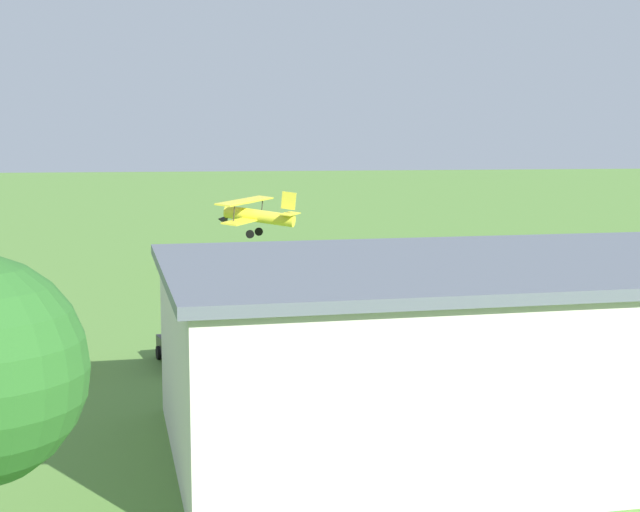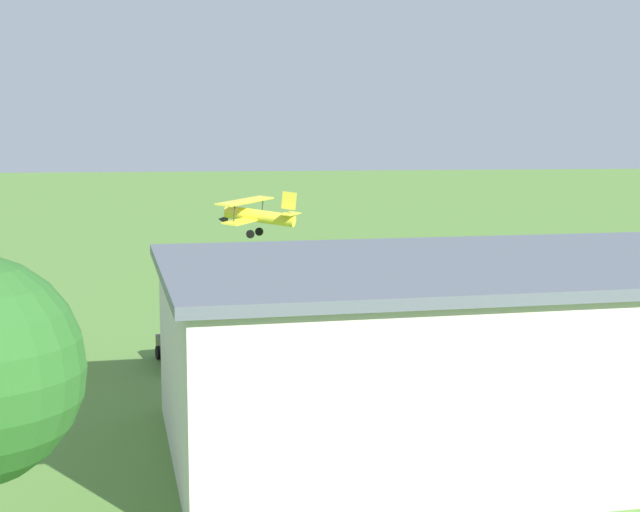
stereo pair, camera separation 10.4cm
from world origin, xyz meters
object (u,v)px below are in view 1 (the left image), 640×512
object	(u,v)px
hangar	(537,348)
biplane	(256,214)
person_near_hangar_door	(344,328)
person_walking_on_apron	(577,334)
car_black	(184,347)
person_beside_truck	(198,329)
car_yellow	(35,356)
person_at_fence_line	(289,334)

from	to	relation	value
hangar	biplane	xyz separation A→B (m)	(5.90, -40.94, 1.33)
person_near_hangar_door	person_walking_on_apron	bearing A→B (deg)	162.56
car_black	person_walking_on_apron	bearing A→B (deg)	178.84
hangar	person_beside_truck	xyz separation A→B (m)	(11.18, -17.17, -2.49)
person_walking_on_apron	person_beside_truck	bearing A→B (deg)	-14.51
biplane	person_beside_truck	xyz separation A→B (m)	(5.27, 23.77, -3.82)
car_yellow	person_walking_on_apron	size ratio (longest dim) A/B	2.43
person_walking_on_apron	biplane	bearing A→B (deg)	-65.30
hangar	person_at_fence_line	bearing A→B (deg)	-65.48
car_black	person_near_hangar_door	xyz separation A→B (m)	(-8.19, -3.08, -0.01)
car_black	person_walking_on_apron	xyz separation A→B (m)	(-19.23, 0.39, 0.02)
person_walking_on_apron	person_beside_truck	distance (m)	19.00
car_yellow	person_at_fence_line	bearing A→B (deg)	-167.18
biplane	person_beside_truck	world-z (taller)	biplane
hangar	car_yellow	distance (m)	22.38
car_black	person_near_hangar_door	distance (m)	8.75
person_at_fence_line	person_walking_on_apron	bearing A→B (deg)	169.93
biplane	car_black	xyz separation A→B (m)	(6.10, 28.14, -3.73)
car_yellow	person_at_fence_line	world-z (taller)	person_at_fence_line
car_yellow	person_beside_truck	distance (m)	8.93
person_near_hangar_door	person_beside_truck	xyz separation A→B (m)	(7.36, -1.29, -0.08)
car_yellow	person_at_fence_line	distance (m)	12.11
biplane	person_walking_on_apron	xyz separation A→B (m)	(-13.12, 28.53, -3.71)
hangar	person_at_fence_line	xyz separation A→B (m)	(6.79, -14.89, -2.41)
biplane	car_black	bearing A→B (deg)	77.77
car_black	person_beside_truck	world-z (taller)	car_black
person_beside_truck	person_walking_on_apron	bearing A→B (deg)	165.49
person_beside_truck	car_yellow	bearing A→B (deg)	33.72
biplane	person_near_hangar_door	size ratio (longest dim) A/B	5.44
car_yellow	person_beside_truck	world-z (taller)	car_yellow
person_at_fence_line	person_beside_truck	world-z (taller)	person_at_fence_line
biplane	person_near_hangar_door	world-z (taller)	biplane
hangar	person_walking_on_apron	xyz separation A→B (m)	(-7.22, -12.41, -2.38)
person_near_hangar_door	person_beside_truck	size ratio (longest dim) A/B	1.09
person_near_hangar_door	car_yellow	bearing A→B (deg)	13.92
hangar	person_near_hangar_door	distance (m)	16.50
biplane	car_yellow	xyz separation A→B (m)	(12.70, 28.73, -3.75)
car_black	person_walking_on_apron	distance (m)	19.23
hangar	biplane	distance (m)	41.39
hangar	person_near_hangar_door	world-z (taller)	hangar
biplane	person_near_hangar_door	bearing A→B (deg)	94.77
car_yellow	person_walking_on_apron	xyz separation A→B (m)	(-25.82, -0.20, 0.04)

